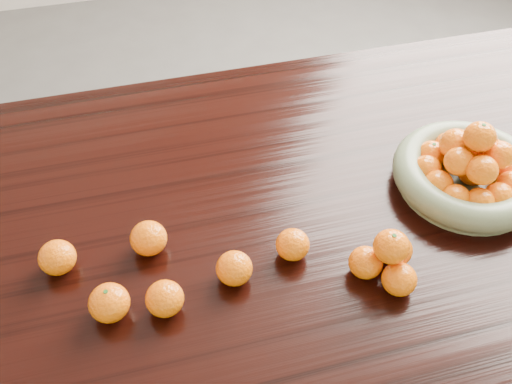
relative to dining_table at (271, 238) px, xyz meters
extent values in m
plane|color=#4D4B48|center=(0.00, 0.00, -0.66)|extent=(5.00, 5.00, 0.00)
cube|color=black|center=(0.00, 0.00, 0.07)|extent=(2.00, 1.00, 0.04)
cube|color=black|center=(0.93, 0.43, -0.31)|extent=(0.08, 0.08, 0.71)
cylinder|color=#6E7C5B|center=(0.40, -0.04, 0.10)|extent=(0.27, 0.27, 0.01)
torus|color=#6E7C5B|center=(0.40, -0.04, 0.12)|extent=(0.30, 0.30, 0.06)
ellipsoid|color=orange|center=(0.47, 0.01, 0.13)|extent=(0.06, 0.06, 0.06)
ellipsoid|color=orange|center=(0.44, 0.04, 0.13)|extent=(0.07, 0.07, 0.06)
ellipsoid|color=orange|center=(0.40, 0.04, 0.13)|extent=(0.06, 0.06, 0.06)
ellipsoid|color=orange|center=(0.35, 0.03, 0.13)|extent=(0.06, 0.06, 0.06)
ellipsoid|color=orange|center=(0.32, -0.01, 0.13)|extent=(0.06, 0.06, 0.06)
ellipsoid|color=orange|center=(0.32, -0.05, 0.13)|extent=(0.06, 0.06, 0.06)
ellipsoid|color=orange|center=(0.34, -0.10, 0.13)|extent=(0.06, 0.06, 0.05)
ellipsoid|color=orange|center=(0.38, -0.12, 0.13)|extent=(0.06, 0.06, 0.05)
ellipsoid|color=orange|center=(0.42, -0.11, 0.13)|extent=(0.06, 0.06, 0.05)
ellipsoid|color=orange|center=(0.46, -0.09, 0.13)|extent=(0.06, 0.06, 0.05)
ellipsoid|color=orange|center=(0.48, -0.05, 0.13)|extent=(0.06, 0.06, 0.06)
ellipsoid|color=orange|center=(0.41, -0.04, 0.13)|extent=(0.06, 0.06, 0.06)
ellipsoid|color=orange|center=(0.44, 0.00, 0.18)|extent=(0.06, 0.06, 0.06)
ellipsoid|color=orange|center=(0.38, 0.00, 0.18)|extent=(0.07, 0.07, 0.06)
ellipsoid|color=orange|center=(0.36, -0.04, 0.17)|extent=(0.06, 0.06, 0.05)
ellipsoid|color=orange|center=(0.39, -0.08, 0.18)|extent=(0.06, 0.06, 0.06)
ellipsoid|color=orange|center=(0.44, -0.05, 0.18)|extent=(0.06, 0.06, 0.05)
ellipsoid|color=orange|center=(0.40, -0.03, 0.22)|extent=(0.06, 0.06, 0.06)
ellipsoid|color=orange|center=(0.16, -0.24, 0.12)|extent=(0.06, 0.06, 0.06)
ellipsoid|color=orange|center=(0.18, -0.18, 0.12)|extent=(0.06, 0.06, 0.06)
ellipsoid|color=orange|center=(0.12, -0.19, 0.12)|extent=(0.06, 0.06, 0.06)
ellipsoid|color=orange|center=(0.15, -0.20, 0.17)|extent=(0.06, 0.06, 0.06)
ellipsoid|color=orange|center=(-0.33, -0.16, 0.12)|extent=(0.07, 0.07, 0.06)
ellipsoid|color=orange|center=(-0.24, -0.17, 0.12)|extent=(0.07, 0.07, 0.06)
ellipsoid|color=orange|center=(0.00, -0.12, 0.12)|extent=(0.06, 0.06, 0.06)
ellipsoid|color=orange|center=(-0.41, -0.04, 0.12)|extent=(0.07, 0.07, 0.06)
ellipsoid|color=orange|center=(-0.11, -0.14, 0.12)|extent=(0.06, 0.06, 0.06)
ellipsoid|color=orange|center=(-0.25, -0.04, 0.12)|extent=(0.07, 0.07, 0.06)
camera|label=1|loc=(-0.23, -0.73, 0.92)|focal=40.00mm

